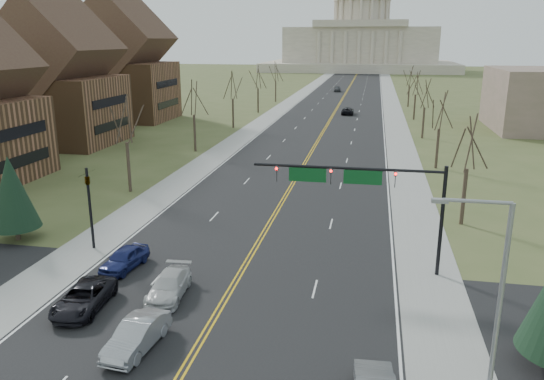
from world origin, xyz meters
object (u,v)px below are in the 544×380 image
at_px(car_sb_inner_lead, 137,335).
at_px(car_sb_outer_second, 125,258).
at_px(street_light, 493,299).
at_px(car_far_nb, 348,111).
at_px(signal_mast, 361,185).
at_px(car_sb_outer_lead, 84,298).
at_px(car_far_sb, 337,89).
at_px(signal_left, 89,199).
at_px(car_sb_inner_second, 169,286).

xyz_separation_m(car_sb_inner_lead, car_sb_outer_second, (-4.86, 8.69, -0.02)).
xyz_separation_m(street_light, car_far_nb, (-9.93, 88.85, -4.52)).
bearing_deg(signal_mast, car_sb_inner_lead, -131.55).
bearing_deg(car_sb_outer_lead, car_far_nb, 78.86).
bearing_deg(street_light, car_sb_outer_lead, 165.77).
bearing_deg(signal_mast, car_far_sb, 94.70).
bearing_deg(car_sb_inner_lead, signal_left, 132.67).
bearing_deg(car_far_sb, street_light, -88.78).
relative_size(signal_mast, street_light, 1.34).
distance_m(car_sb_inner_lead, car_sb_outer_second, 9.96).
relative_size(car_sb_inner_lead, car_sb_outer_second, 1.07).
bearing_deg(car_sb_inner_lead, car_sb_outer_second, 124.99).
bearing_deg(car_sb_outer_lead, car_sb_inner_lead, -38.60).
xyz_separation_m(signal_mast, signal_left, (-18.95, 0.00, -2.05)).
relative_size(signal_left, car_sb_inner_second, 1.29).
height_order(car_sb_inner_second, car_far_nb, car_far_nb).
xyz_separation_m(signal_left, car_far_nb, (14.31, 75.35, -3.01)).
relative_size(street_light, car_sb_outer_second, 2.18).
relative_size(signal_mast, car_sb_outer_second, 2.91).
height_order(car_sb_inner_second, car_far_sb, car_far_sb).
relative_size(signal_mast, car_sb_inner_lead, 2.73).
bearing_deg(car_sb_inner_second, car_sb_outer_second, 139.07).
height_order(signal_mast, car_sb_inner_second, signal_mast).
distance_m(signal_left, car_far_nb, 76.76).
xyz_separation_m(car_sb_inner_second, car_sb_outer_second, (-4.34, 3.19, 0.03)).
bearing_deg(signal_left, car_far_sb, 85.93).
xyz_separation_m(signal_mast, car_far_nb, (-4.64, 75.35, -5.05)).
relative_size(signal_left, car_sb_inner_lead, 1.35).
height_order(street_light, car_far_sb, street_light).
bearing_deg(car_sb_outer_second, signal_left, 150.80).
distance_m(signal_left, car_far_sb, 123.96).
xyz_separation_m(car_sb_outer_lead, car_sb_outer_second, (-0.22, 5.50, 0.02)).
bearing_deg(car_sb_inner_second, car_far_nb, 81.05).
height_order(car_sb_inner_lead, car_sb_outer_lead, car_sb_inner_lead).
bearing_deg(car_sb_inner_lead, signal_mast, 54.20).
height_order(signal_mast, car_far_nb, signal_mast).
relative_size(street_light, car_sb_inner_second, 1.94).
height_order(street_light, car_sb_inner_lead, street_light).
distance_m(signal_mast, car_far_nb, 75.66).
bearing_deg(car_far_nb, street_light, 96.06).
xyz_separation_m(car_sb_inner_lead, car_far_sb, (0.09, 135.18, 0.08)).
bearing_deg(car_sb_inner_second, street_light, -29.47).
xyz_separation_m(car_sb_outer_lead, car_far_nb, (10.26, 83.73, 0.01)).
height_order(signal_left, street_light, street_light).
height_order(street_light, car_sb_outer_second, street_light).
relative_size(car_far_nb, car_far_sb, 1.06).
bearing_deg(car_far_sb, car_sb_outer_second, -97.46).
xyz_separation_m(signal_mast, car_far_sb, (-10.16, 123.61, -4.94)).
height_order(car_sb_outer_lead, car_sb_inner_second, car_sb_outer_lead).
relative_size(car_sb_inner_lead, car_sb_outer_lead, 0.90).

